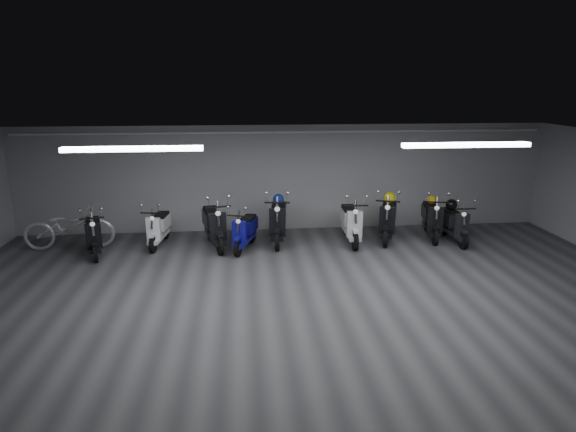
{
  "coord_description": "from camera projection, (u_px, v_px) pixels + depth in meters",
  "views": [
    {
      "loc": [
        -1.1,
        -7.6,
        3.84
      ],
      "look_at": [
        -0.16,
        2.5,
        1.05
      ],
      "focal_mm": 30.23,
      "sensor_mm": 36.0,
      "label": 1
    }
  ],
  "objects": [
    {
      "name": "floor",
      "position": [
        310.0,
        312.0,
        8.41
      ],
      "size": [
        14.0,
        10.0,
        0.01
      ],
      "primitive_type": "cube",
      "color": "#39393B",
      "rests_on": "ground"
    },
    {
      "name": "ceiling",
      "position": [
        313.0,
        151.0,
        7.67
      ],
      "size": [
        14.0,
        10.0,
        0.01
      ],
      "primitive_type": "cube",
      "color": "gray",
      "rests_on": "ground"
    },
    {
      "name": "back_wall",
      "position": [
        285.0,
        178.0,
        12.84
      ],
      "size": [
        14.0,
        0.01,
        2.8
      ],
      "primitive_type": "cube",
      "color": "gray",
      "rests_on": "ground"
    },
    {
      "name": "fluor_strip_left",
      "position": [
        133.0,
        149.0,
        8.37
      ],
      "size": [
        2.4,
        0.18,
        0.08
      ],
      "primitive_type": "cube",
      "color": "white",
      "rests_on": "ceiling"
    },
    {
      "name": "fluor_strip_right",
      "position": [
        466.0,
        145.0,
        8.91
      ],
      "size": [
        2.4,
        0.18,
        0.08
      ],
      "primitive_type": "cube",
      "color": "white",
      "rests_on": "ceiling"
    },
    {
      "name": "conduit",
      "position": [
        285.0,
        132.0,
        12.44
      ],
      "size": [
        13.6,
        0.05,
        0.05
      ],
      "primitive_type": "cylinder",
      "rotation": [
        0.0,
        1.57,
        0.0
      ],
      "color": "white",
      "rests_on": "back_wall"
    },
    {
      "name": "scooter_1",
      "position": [
        93.0,
        228.0,
        11.08
      ],
      "size": [
        1.01,
        1.77,
        1.25
      ],
      "primitive_type": null,
      "rotation": [
        0.0,
        0.0,
        0.29
      ],
      "color": "black",
      "rests_on": "floor"
    },
    {
      "name": "scooter_2",
      "position": [
        158.0,
        222.0,
        11.69
      ],
      "size": [
        0.73,
        1.66,
        1.19
      ],
      "primitive_type": null,
      "rotation": [
        0.0,
        0.0,
        -0.12
      ],
      "color": "white",
      "rests_on": "floor"
    },
    {
      "name": "scooter_3",
      "position": [
        214.0,
        218.0,
        11.59
      ],
      "size": [
        1.06,
        2.0,
        1.42
      ],
      "primitive_type": null,
      "rotation": [
        0.0,
        0.0,
        0.24
      ],
      "color": "black",
      "rests_on": "floor"
    },
    {
      "name": "scooter_4",
      "position": [
        245.0,
        225.0,
        11.44
      ],
      "size": [
        1.01,
        1.69,
        1.19
      ],
      "primitive_type": null,
      "rotation": [
        0.0,
        0.0,
        -0.32
      ],
      "color": "navy",
      "rests_on": "floor"
    },
    {
      "name": "scooter_5",
      "position": [
        278.0,
        214.0,
        11.92
      ],
      "size": [
        0.86,
        2.01,
        1.45
      ],
      "primitive_type": null,
      "rotation": [
        0.0,
        0.0,
        -0.11
      ],
      "color": "black",
      "rests_on": "floor"
    },
    {
      "name": "scooter_6",
      "position": [
        351.0,
        216.0,
        11.91
      ],
      "size": [
        0.68,
        1.84,
        1.35
      ],
      "primitive_type": null,
      "rotation": [
        0.0,
        0.0,
        -0.04
      ],
      "color": "silver",
      "rests_on": "floor"
    },
    {
      "name": "scooter_7",
      "position": [
        388.0,
        212.0,
        12.13
      ],
      "size": [
        1.24,
        2.0,
        1.42
      ],
      "primitive_type": null,
      "rotation": [
        0.0,
        0.0,
        -0.35
      ],
      "color": "black",
      "rests_on": "floor"
    },
    {
      "name": "scooter_8",
      "position": [
        432.0,
        213.0,
        12.27
      ],
      "size": [
        0.96,
        1.89,
        1.34
      ],
      "primitive_type": null,
      "rotation": [
        0.0,
        0.0,
        -0.21
      ],
      "color": "black",
      "rests_on": "floor"
    },
    {
      "name": "scooter_9",
      "position": [
        454.0,
        218.0,
        11.96
      ],
      "size": [
        0.57,
        1.66,
        1.23
      ],
      "primitive_type": null,
      "rotation": [
        0.0,
        0.0,
        0.01
      ],
      "color": "black",
      "rests_on": "floor"
    },
    {
      "name": "bicycle",
      "position": [
        69.0,
        222.0,
        11.47
      ],
      "size": [
        2.1,
        0.92,
        1.32
      ],
      "primitive_type": "imported",
      "rotation": [
        0.0,
        0.0,
        1.67
      ],
      "color": "silver",
      "rests_on": "floor"
    },
    {
      "name": "helmet_0",
      "position": [
        451.0,
        205.0,
        12.1
      ],
      "size": [
        0.28,
        0.28,
        0.28
      ],
      "primitive_type": "sphere",
      "color": "black",
      "rests_on": "scooter_9"
    },
    {
      "name": "helmet_1",
      "position": [
        278.0,
        199.0,
        12.1
      ],
      "size": [
        0.27,
        0.27,
        0.27
      ],
      "primitive_type": "sphere",
      "color": "navy",
      "rests_on": "scooter_5"
    },
    {
      "name": "helmet_2",
      "position": [
        390.0,
        198.0,
        12.29
      ],
      "size": [
        0.29,
        0.29,
        0.29
      ],
      "primitive_type": "sphere",
      "color": "#D2C50C",
      "rests_on": "scooter_7"
    },
    {
      "name": "helmet_3",
      "position": [
        432.0,
        200.0,
        12.43
      ],
      "size": [
        0.23,
        0.23,
        0.23
      ],
      "primitive_type": "sphere",
      "color": "orange",
      "rests_on": "scooter_8"
    }
  ]
}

